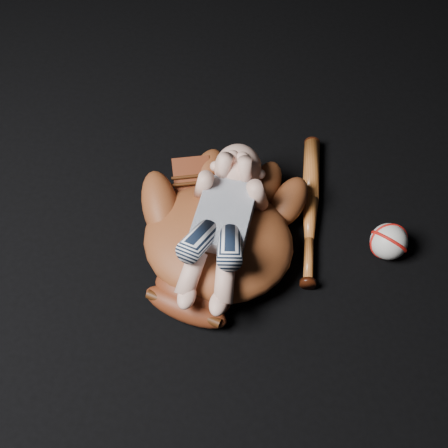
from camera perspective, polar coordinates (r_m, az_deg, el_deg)
The scene contains 4 objects.
baseball_glove at distance 1.17m, azimuth -0.60°, elevation -1.24°, with size 0.40×0.45×0.14m, color #642D15, non-canonical shape.
newborn_baby at distance 1.12m, azimuth -0.33°, elevation 0.00°, with size 0.18×0.39×0.16m, color #D8A08B, non-canonical shape.
baseball_bat at distance 1.29m, azimuth 8.75°, elevation 1.58°, with size 0.04×0.41×0.04m, color #B55C23, non-canonical shape.
baseball at distance 1.25m, azimuth 16.40°, elevation -1.72°, with size 0.08×0.08×0.08m, color silver.
Camera 1 is at (0.11, -0.71, 1.03)m, focal length 45.00 mm.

